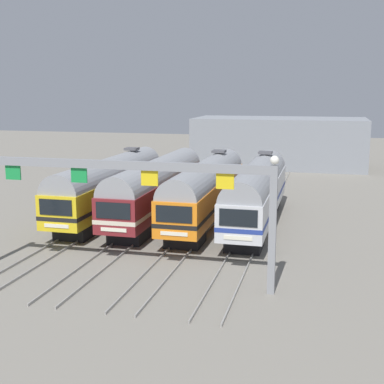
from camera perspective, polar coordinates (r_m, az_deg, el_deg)
ground_plane at (r=41.61m, az=-1.14°, el=-3.09°), size 160.00×160.00×0.00m
track_bed at (r=57.83m, az=3.24°, el=0.95°), size 13.28×70.00×0.15m
commuter_train_yellow at (r=42.93m, az=-8.77°, el=0.89°), size 2.88×18.06×5.05m
commuter_train_maroon at (r=41.58m, az=-3.77°, el=0.67°), size 2.88×18.06×4.77m
commuter_train_orange at (r=40.58m, az=1.52°, el=0.44°), size 2.88×18.06×5.05m
commuter_train_silver at (r=39.94m, az=7.03°, el=0.19°), size 2.88×18.06×5.05m
catenary_gantry at (r=28.01m, az=-8.37°, el=0.57°), size 17.02×0.44×6.97m
maintenance_building at (r=71.78m, az=9.36°, el=5.29°), size 22.21×10.00×6.42m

